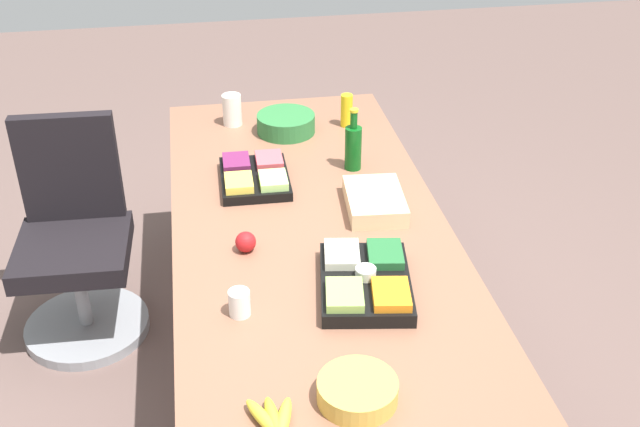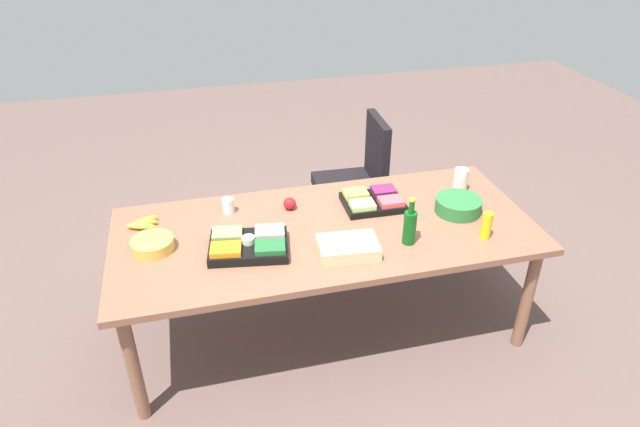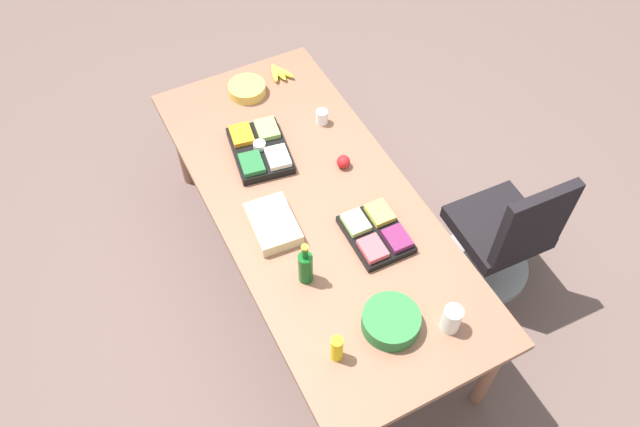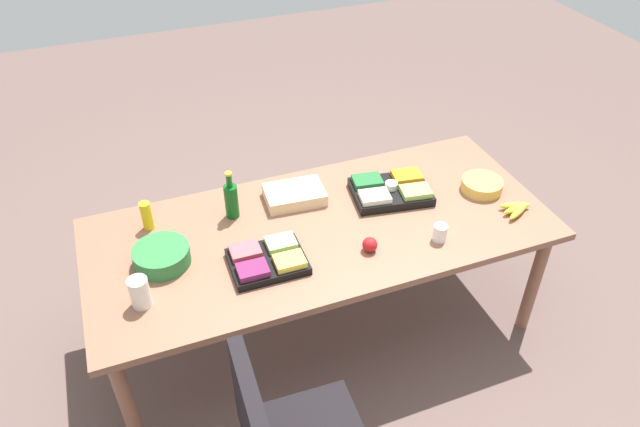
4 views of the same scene
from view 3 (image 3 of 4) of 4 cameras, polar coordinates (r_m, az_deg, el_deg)
name	(u,v)px [view 3 (image 3 of 4)]	position (r m, az deg, el deg)	size (l,w,h in m)	color
ground_plane	(315,276)	(4.03, -0.41, -5.63)	(10.00, 10.00, 0.00)	brown
conference_table	(315,210)	(3.47, -0.47, 0.34)	(2.41, 1.05, 0.75)	brown
office_chair	(501,240)	(3.87, 15.92, -2.28)	(0.56, 0.56, 0.99)	gray
apple_red	(343,162)	(3.55, 2.12, 4.67)	(0.08, 0.08, 0.08)	red
fruit_platter	(376,233)	(3.26, 5.04, -1.76)	(0.37, 0.29, 0.07)	black
mustard_bottle	(337,349)	(2.88, 1.53, -12.02)	(0.06, 0.06, 0.16)	yellow
chip_bowl	(247,89)	(4.01, -6.56, 11.03)	(0.23, 0.23, 0.06)	gold
mayo_jar	(452,319)	(3.01, 11.72, -9.25)	(0.09, 0.09, 0.15)	white
wine_bottle	(305,267)	(3.05, -1.31, -4.79)	(0.09, 0.09, 0.28)	#0E5318
veggie_tray	(260,149)	(3.63, -5.42, 5.77)	(0.46, 0.36, 0.09)	black
sheet_cake	(273,224)	(3.29, -4.24, -0.93)	(0.32, 0.22, 0.07)	beige
salad_bowl	(391,321)	(2.99, 6.38, -9.58)	(0.27, 0.27, 0.09)	#2C6F37
banana_bunch	(279,72)	(4.12, -3.71, 12.52)	(0.19, 0.15, 0.04)	yellow
paper_cup	(322,117)	(3.79, 0.17, 8.66)	(0.07, 0.07, 0.09)	white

